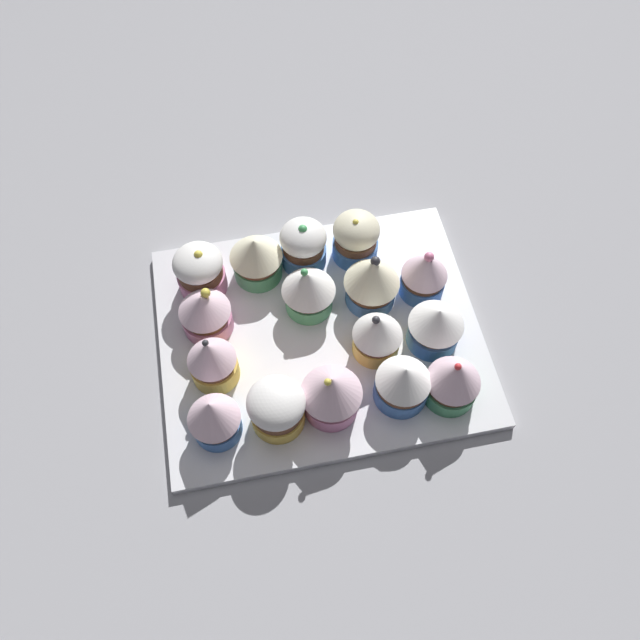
% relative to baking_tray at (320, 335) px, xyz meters
% --- Properties ---
extents(ground_plane, '(1.80, 1.80, 0.03)m').
position_rel_baking_tray_xyz_m(ground_plane, '(0.00, 0.00, -0.02)').
color(ground_plane, '#9E9EA3').
extents(baking_tray, '(0.32, 0.38, 0.01)m').
position_rel_baking_tray_xyz_m(baking_tray, '(0.00, 0.00, 0.00)').
color(baking_tray, silver).
rests_on(baking_tray, ground_plane).
extents(cupcake_0, '(0.06, 0.06, 0.08)m').
position_rel_baking_tray_xyz_m(cupcake_0, '(-0.11, -0.13, 0.04)').
color(cupcake_0, '#4C9E6B').
rests_on(cupcake_0, baking_tray).
extents(cupcake_1, '(0.06, 0.06, 0.07)m').
position_rel_baking_tray_xyz_m(cupcake_1, '(-0.04, -0.13, 0.04)').
color(cupcake_1, '#477AC6').
rests_on(cupcake_1, baking_tray).
extents(cupcake_2, '(0.06, 0.06, 0.08)m').
position_rel_baking_tray_xyz_m(cupcake_2, '(0.03, -0.14, 0.04)').
color(cupcake_2, '#477AC6').
rests_on(cupcake_2, baking_tray).
extents(cupcake_3, '(0.06, 0.06, 0.07)m').
position_rel_baking_tray_xyz_m(cupcake_3, '(-0.10, -0.07, 0.04)').
color(cupcake_3, '#477AC6').
rests_on(cupcake_3, baking_tray).
extents(cupcake_4, '(0.06, 0.06, 0.07)m').
position_rel_baking_tray_xyz_m(cupcake_4, '(-0.03, -0.06, 0.04)').
color(cupcake_4, '#EFC651').
rests_on(cupcake_4, baking_tray).
extents(cupcake_5, '(0.07, 0.07, 0.08)m').
position_rel_baking_tray_xyz_m(cupcake_5, '(0.03, -0.07, 0.05)').
color(cupcake_5, '#477AC6').
rests_on(cupcake_5, baking_tray).
extents(cupcake_6, '(0.06, 0.06, 0.07)m').
position_rel_baking_tray_xyz_m(cupcake_6, '(0.10, -0.07, 0.04)').
color(cupcake_6, '#477AC6').
rests_on(cupcake_6, baking_tray).
extents(cupcake_7, '(0.07, 0.07, 0.08)m').
position_rel_baking_tray_xyz_m(cupcake_7, '(-0.10, 0.01, 0.05)').
color(cupcake_7, pink).
rests_on(cupcake_7, baking_tray).
extents(cupcake_8, '(0.06, 0.06, 0.07)m').
position_rel_baking_tray_xyz_m(cupcake_8, '(0.04, 0.01, 0.04)').
color(cupcake_8, '#4C9E6B').
rests_on(cupcake_8, baking_tray).
extents(cupcake_9, '(0.06, 0.06, 0.07)m').
position_rel_baking_tray_xyz_m(cupcake_9, '(0.11, 0.00, 0.04)').
color(cupcake_9, '#477AC6').
rests_on(cupcake_9, baking_tray).
extents(cupcake_10, '(0.06, 0.06, 0.07)m').
position_rel_baking_tray_xyz_m(cupcake_10, '(-0.10, 0.07, 0.04)').
color(cupcake_10, '#EFC651').
rests_on(cupcake_10, baking_tray).
extents(cupcake_11, '(0.07, 0.07, 0.07)m').
position_rel_baking_tray_xyz_m(cupcake_11, '(0.10, 0.06, 0.04)').
color(cupcake_11, '#4C9E6B').
rests_on(cupcake_11, baking_tray).
extents(cupcake_12, '(0.06, 0.06, 0.07)m').
position_rel_baking_tray_xyz_m(cupcake_12, '(-0.10, 0.13, 0.04)').
color(cupcake_12, '#477AC6').
rests_on(cupcake_12, baking_tray).
extents(cupcake_13, '(0.06, 0.06, 0.08)m').
position_rel_baking_tray_xyz_m(cupcake_13, '(-0.03, 0.13, 0.04)').
color(cupcake_13, '#EFC651').
rests_on(cupcake_13, baking_tray).
extents(cupcake_14, '(0.06, 0.06, 0.07)m').
position_rel_baking_tray_xyz_m(cupcake_14, '(0.03, 0.13, 0.04)').
color(cupcake_14, pink).
rests_on(cupcake_14, baking_tray).
extents(cupcake_15, '(0.06, 0.06, 0.07)m').
position_rel_baking_tray_xyz_m(cupcake_15, '(0.09, 0.13, 0.04)').
color(cupcake_15, pink).
rests_on(cupcake_15, baking_tray).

